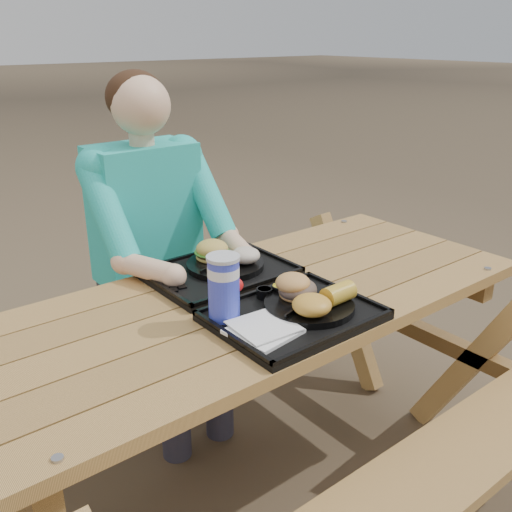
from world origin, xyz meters
TOP-DOWN VIEW (x-y plane):
  - ground at (0.00, 0.00)m, footprint 60.00×60.00m
  - picnic_table at (0.00, 0.00)m, footprint 1.80×1.49m
  - tray_near at (-0.02, -0.19)m, footprint 0.45×0.35m
  - tray_far at (-0.00, 0.19)m, footprint 0.45×0.35m
  - plate_near at (0.04, -0.20)m, footprint 0.26×0.26m
  - plate_far at (0.03, 0.20)m, footprint 0.26×0.26m
  - napkin_stack at (-0.16, -0.23)m, footprint 0.18×0.18m
  - soda_cup at (-0.19, -0.09)m, footprint 0.09×0.09m
  - condiment_bbq at (-0.02, -0.06)m, footprint 0.05×0.05m
  - condiment_mustard at (0.03, -0.08)m, footprint 0.05×0.05m
  - sandwich at (0.04, -0.15)m, footprint 0.11×0.11m
  - mac_cheese at (-0.01, -0.25)m, footprint 0.11×0.11m
  - corn_cob at (0.10, -0.25)m, footprint 0.10×0.10m
  - cutlery_far at (-0.16, 0.21)m, footprint 0.05×0.15m
  - burger at (0.01, 0.26)m, footprint 0.11×0.11m
  - baked_beans at (-0.02, 0.14)m, footprint 0.07×0.07m
  - potato_salad at (0.08, 0.15)m, footprint 0.10×0.10m
  - diner at (-0.03, 0.61)m, footprint 0.48×0.84m

SIDE VIEW (x-z plane):
  - ground at x=0.00m, z-range 0.00..0.00m
  - picnic_table at x=0.00m, z-range 0.00..0.75m
  - diner at x=-0.03m, z-range 0.00..1.28m
  - tray_near at x=-0.02m, z-range 0.75..0.77m
  - tray_far at x=0.00m, z-range 0.75..0.77m
  - cutlery_far at x=-0.16m, z-range 0.77..0.78m
  - napkin_stack at x=-0.16m, z-range 0.77..0.79m
  - plate_near at x=0.04m, z-range 0.77..0.79m
  - plate_far at x=0.03m, z-range 0.77..0.79m
  - condiment_bbq at x=-0.02m, z-range 0.77..0.80m
  - condiment_mustard at x=0.03m, z-range 0.77..0.80m
  - baked_beans at x=-0.02m, z-range 0.79..0.82m
  - potato_salad at x=0.08m, z-range 0.79..0.84m
  - mac_cheese at x=-0.01m, z-range 0.79..0.84m
  - corn_cob at x=0.10m, z-range 0.79..0.85m
  - burger at x=0.01m, z-range 0.79..0.89m
  - sandwich at x=0.04m, z-range 0.79..0.90m
  - soda_cup at x=-0.19m, z-range 0.77..0.94m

